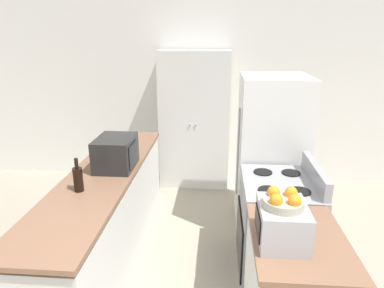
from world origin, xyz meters
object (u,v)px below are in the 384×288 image
at_px(fruit_bowl, 283,200).
at_px(toaster_oven, 282,224).
at_px(refrigerator, 270,154).
at_px(pantry_cabinet, 195,120).
at_px(microwave, 116,153).
at_px(wine_bottle, 78,179).
at_px(stove, 276,227).

bearing_deg(fruit_bowl, toaster_oven, 60.91).
xyz_separation_m(refrigerator, fruit_bowl, (-0.18, -1.74, 0.34)).
xyz_separation_m(pantry_cabinet, refrigerator, (0.92, -1.08, -0.10)).
height_order(refrigerator, microwave, refrigerator).
distance_m(pantry_cabinet, microwave, 1.82).
relative_size(wine_bottle, fruit_bowl, 1.16).
bearing_deg(wine_bottle, fruit_bowl, -21.37).
bearing_deg(toaster_oven, pantry_cabinet, 104.75).
distance_m(refrigerator, toaster_oven, 1.75).
bearing_deg(microwave, refrigerator, 22.04).
height_order(refrigerator, wine_bottle, refrigerator).
relative_size(stove, microwave, 2.41).
bearing_deg(wine_bottle, stove, 10.54).
relative_size(pantry_cabinet, fruit_bowl, 7.81).
distance_m(stove, wine_bottle, 1.79).
bearing_deg(refrigerator, pantry_cabinet, 130.36).
relative_size(pantry_cabinet, microwave, 4.33).
bearing_deg(microwave, wine_bottle, -107.26).
bearing_deg(pantry_cabinet, wine_bottle, -109.47).
height_order(microwave, fruit_bowl, fruit_bowl).
bearing_deg(toaster_oven, stove, 80.66).
distance_m(pantry_cabinet, stove, 2.17).
xyz_separation_m(pantry_cabinet, fruit_bowl, (0.73, -2.82, 0.24)).
distance_m(toaster_oven, fruit_bowl, 0.16).
distance_m(pantry_cabinet, fruit_bowl, 2.93).
bearing_deg(pantry_cabinet, refrigerator, -49.64).
relative_size(stove, toaster_oven, 2.89).
distance_m(wine_bottle, fruit_bowl, 1.64).
height_order(refrigerator, fruit_bowl, refrigerator).
distance_m(refrigerator, microwave, 1.68).
height_order(stove, fruit_bowl, fruit_bowl).
xyz_separation_m(stove, refrigerator, (0.03, 0.83, 0.40)).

